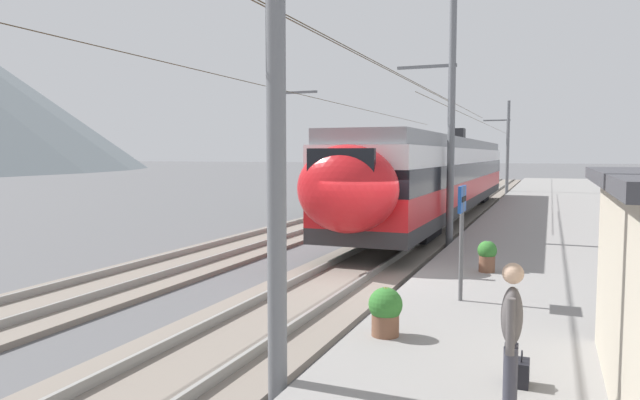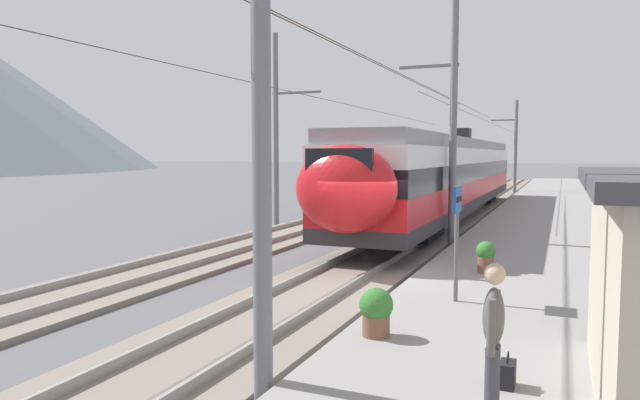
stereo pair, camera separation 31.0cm
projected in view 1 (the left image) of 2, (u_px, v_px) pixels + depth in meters
name	position (u px, v px, depth m)	size (l,w,h in m)	color
ground_plane	(371.00, 285.00, 14.06)	(400.00, 400.00, 0.00)	#565659
platform_slab	(608.00, 297.00, 12.16)	(120.00, 8.14, 0.34)	gray
track_near	(339.00, 280.00, 14.35)	(120.00, 3.00, 0.28)	slate
track_far	(176.00, 266.00, 16.11)	(120.00, 3.00, 0.28)	slate
train_near_platform	(442.00, 174.00, 27.53)	(29.17, 2.93, 4.27)	#2D2D30
train_far_track	(416.00, 166.00, 44.47)	(34.08, 2.88, 4.27)	#2D2D30
catenary_mast_west	(266.00, 93.00, 7.03)	(49.56, 1.98, 7.34)	slate
catenary_mast_mid	(448.00, 120.00, 19.21)	(49.56, 1.98, 8.20)	slate
catenary_mast_east	(506.00, 146.00, 44.22)	(49.56, 1.98, 7.17)	slate
catenary_mast_far_side	(275.00, 127.00, 25.83)	(49.56, 2.31, 8.46)	slate
platform_sign	(462.00, 217.00, 11.10)	(0.70, 0.08, 2.21)	#59595B
passenger_walking	(511.00, 334.00, 6.07)	(0.53, 0.22, 1.69)	#383842
handbag_beside_passenger	(521.00, 373.00, 7.09)	(0.32, 0.18, 0.44)	black
potted_plant_platform_edge	(487.00, 254.00, 13.93)	(0.45, 0.45, 0.75)	brown
potted_plant_by_shelter	(385.00, 309.00, 9.02)	(0.53, 0.53, 0.76)	brown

